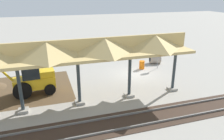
# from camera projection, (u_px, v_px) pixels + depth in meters

# --- Properties ---
(ground_plane) EXTENTS (120.00, 120.00, 0.00)m
(ground_plane) POSITION_uv_depth(u_px,v_px,m) (136.00, 74.00, 22.16)
(ground_plane) COLOR #9E998E
(dirt_work_zone) EXTENTS (9.77, 7.00, 0.01)m
(dirt_work_zone) POSITION_uv_depth(u_px,v_px,m) (13.00, 91.00, 18.47)
(dirt_work_zone) COLOR brown
(dirt_work_zone) RESTS_ON ground
(platform_canopy) EXTENTS (25.00, 3.20, 4.90)m
(platform_canopy) POSITION_uv_depth(u_px,v_px,m) (15.00, 54.00, 13.83)
(platform_canopy) COLOR #9E998E
(platform_canopy) RESTS_ON ground
(rail_tracks) EXTENTS (60.00, 2.58, 0.15)m
(rail_tracks) POSITION_uv_depth(u_px,v_px,m) (180.00, 112.00, 15.20)
(rail_tracks) COLOR slate
(rail_tracks) RESTS_ON ground
(stop_sign) EXTENTS (0.74, 0.23, 2.23)m
(stop_sign) POSITION_uv_depth(u_px,v_px,m) (158.00, 54.00, 23.26)
(stop_sign) COLOR gray
(stop_sign) RESTS_ON ground
(backhoe) EXTENTS (5.37, 1.90, 2.82)m
(backhoe) POSITION_uv_depth(u_px,v_px,m) (32.00, 79.00, 17.52)
(backhoe) COLOR yellow
(backhoe) RESTS_ON ground
(concrete_pipe) EXTENTS (1.39, 1.21, 0.98)m
(concrete_pipe) POSITION_uv_depth(u_px,v_px,m) (155.00, 59.00, 25.32)
(concrete_pipe) COLOR #9E9384
(concrete_pipe) RESTS_ON ground
(traffic_barrel) EXTENTS (0.56, 0.56, 0.90)m
(traffic_barrel) POSITION_uv_depth(u_px,v_px,m) (142.00, 65.00, 23.53)
(traffic_barrel) COLOR orange
(traffic_barrel) RESTS_ON ground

